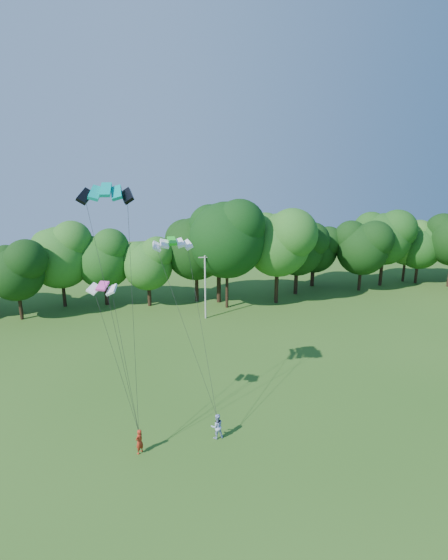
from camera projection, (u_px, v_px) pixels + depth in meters
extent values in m
plane|color=#2B5A18|center=(268.00, 524.00, 22.46)|extent=(160.00, 160.00, 0.00)
cylinder|color=#B9B9B0|center=(205.00, 288.00, 49.94)|extent=(0.19, 0.19, 7.47)
cube|color=#B9B9B0|center=(205.00, 257.00, 48.96)|extent=(1.49, 0.28, 0.08)
imported|color=#B22C17|center=(139.00, 441.00, 27.65)|extent=(0.72, 0.72, 1.69)
imported|color=#A7B9E7|center=(217.00, 426.00, 29.13)|extent=(0.87, 0.69, 1.76)
cube|color=#059F91|center=(106.00, 190.00, 25.67)|extent=(3.20, 1.72, 0.79)
cube|color=#1ECD1F|center=(172.00, 241.00, 30.21)|extent=(2.71, 1.27, 0.45)
cube|color=#F644B5|center=(102.00, 286.00, 26.95)|extent=(1.97, 1.52, 0.44)
cylinder|color=black|center=(227.00, 288.00, 53.89)|extent=(0.51, 0.51, 5.06)
ellipsoid|color=black|center=(227.00, 235.00, 52.06)|extent=(10.11, 10.11, 11.03)
cylinder|color=#381F16|center=(404.00, 271.00, 65.47)|extent=(0.43, 0.43, 3.30)
ellipsoid|color=#2D5F1D|center=(407.00, 242.00, 64.27)|extent=(6.60, 6.60, 7.20)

